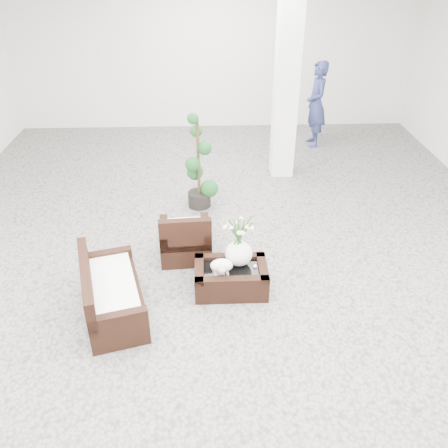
{
  "coord_description": "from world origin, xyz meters",
  "views": [
    {
      "loc": [
        -0.22,
        -5.36,
        3.79
      ],
      "look_at": [
        0.0,
        -0.1,
        0.62
      ],
      "focal_mm": 37.72,
      "sensor_mm": 36.0,
      "label": 1
    }
  ],
  "objects_px": {
    "armchair": "(185,233)",
    "coffee_table": "(231,279)",
    "topiary": "(198,162)",
    "loveseat": "(112,288)"
  },
  "relations": [
    {
      "from": "coffee_table",
      "to": "topiary",
      "type": "height_order",
      "value": "topiary"
    },
    {
      "from": "armchair",
      "to": "coffee_table",
      "type": "bearing_deg",
      "value": 123.55
    },
    {
      "from": "coffee_table",
      "to": "topiary",
      "type": "distance_m",
      "value": 2.33
    },
    {
      "from": "armchair",
      "to": "loveseat",
      "type": "height_order",
      "value": "armchair"
    },
    {
      "from": "loveseat",
      "to": "armchair",
      "type": "bearing_deg",
      "value": -50.72
    },
    {
      "from": "coffee_table",
      "to": "topiary",
      "type": "xyz_separation_m",
      "value": [
        -0.4,
        2.21,
        0.63
      ]
    },
    {
      "from": "coffee_table",
      "to": "loveseat",
      "type": "height_order",
      "value": "loveseat"
    },
    {
      "from": "armchair",
      "to": "topiary",
      "type": "distance_m",
      "value": 1.51
    },
    {
      "from": "coffee_table",
      "to": "loveseat",
      "type": "distance_m",
      "value": 1.46
    },
    {
      "from": "armchair",
      "to": "loveseat",
      "type": "xyz_separation_m",
      "value": [
        -0.81,
        -1.14,
        -0.02
      ]
    }
  ]
}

